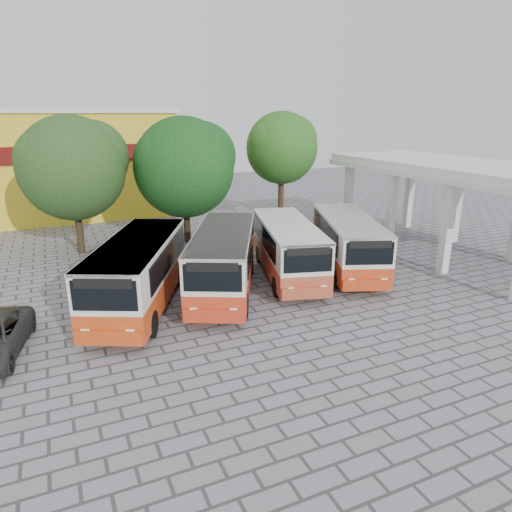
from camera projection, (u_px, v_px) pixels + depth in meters
name	position (u px, v px, depth m)	size (l,w,h in m)	color
ground	(335.00, 310.00, 19.39)	(90.00, 90.00, 0.00)	gray
terminal_shelter	(458.00, 171.00, 25.49)	(6.80, 15.80, 5.40)	silver
shophouse_block	(40.00, 163.00, 36.47)	(20.40, 10.40, 8.30)	gold
bus_far_left	(139.00, 270.00, 19.17)	(5.79, 8.87, 2.98)	#BF3C0E
bus_centre_left	(224.00, 258.00, 20.82)	(5.77, 8.76, 2.94)	red
bus_centre_right	(288.00, 246.00, 22.88)	(4.35, 8.24, 2.81)	#AD4225
bus_far_right	(348.00, 240.00, 23.86)	(5.13, 8.45, 2.85)	#C03711
tree_left	(73.00, 165.00, 25.86)	(6.24, 5.94, 7.99)	#3B2D1A
tree_middle	(185.00, 164.00, 28.17)	(6.52, 6.21, 7.89)	black
tree_right	(282.00, 146.00, 31.93)	(5.25, 5.00, 8.17)	#4A301D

